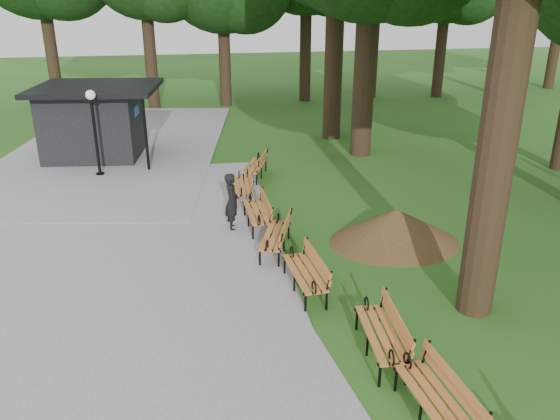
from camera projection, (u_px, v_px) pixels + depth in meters
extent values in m
plane|color=#235718|center=(319.00, 324.00, 10.69)|extent=(100.00, 100.00, 0.00)
cube|color=gray|center=(116.00, 269.00, 12.71)|extent=(12.00, 38.00, 0.06)
imported|color=black|center=(232.00, 202.00, 14.66)|extent=(0.40, 0.59, 1.57)
cylinder|color=black|center=(96.00, 138.00, 18.75)|extent=(0.10, 0.10, 2.69)
sphere|color=white|center=(90.00, 95.00, 18.22)|extent=(0.32, 0.32, 0.32)
cone|color=#47301C|center=(395.00, 226.00, 14.00)|extent=(2.80, 2.80, 0.90)
cylinder|color=black|center=(503.00, 105.00, 9.68)|extent=(0.70, 0.70, 8.22)
cylinder|color=black|center=(366.00, 52.00, 20.36)|extent=(0.80, 0.80, 7.75)
cylinder|color=black|center=(334.00, 46.00, 22.84)|extent=(0.76, 0.76, 7.72)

